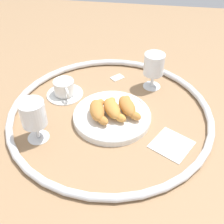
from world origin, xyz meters
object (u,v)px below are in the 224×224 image
object	(u,v)px
pastry_plate	(112,116)
juice_glass_right	(33,116)
croissant_extra	(128,107)
sugar_packet	(117,77)
croissant_small	(113,109)
croissant_large	(98,111)
folded_napkin	(172,144)
juice_glass_left	(154,65)
coffee_cup_near	(64,89)

from	to	relation	value
pastry_plate	juice_glass_right	xyz separation A→B (m)	(0.12, -0.22, 0.08)
croissant_extra	sugar_packet	world-z (taller)	croissant_extra
croissant_small	sugar_packet	world-z (taller)	croissant_small
croissant_small	juice_glass_right	size ratio (longest dim) A/B	0.88
croissant_large	sugar_packet	distance (m)	0.27
pastry_plate	folded_napkin	bearing A→B (deg)	65.14
croissant_extra	pastry_plate	bearing A→B (deg)	-70.58
juice_glass_right	folded_napkin	size ratio (longest dim) A/B	1.27
pastry_plate	juice_glass_right	size ratio (longest dim) A/B	1.87
sugar_packet	folded_napkin	world-z (taller)	sugar_packet
croissant_extra	croissant_small	bearing A→B (deg)	-71.06
croissant_small	croissant_extra	size ratio (longest dim) A/B	1.00
juice_glass_left	folded_napkin	bearing A→B (deg)	13.70
juice_glass_left	juice_glass_right	xyz separation A→B (m)	(0.33, -0.34, -0.00)
folded_napkin	sugar_packet	bearing A→B (deg)	-147.84
croissant_large	croissant_small	xyz separation A→B (m)	(-0.02, 0.05, 0.00)
croissant_small	sugar_packet	size ratio (longest dim) A/B	2.46
croissant_extra	sugar_packet	distance (m)	0.24
sugar_packet	croissant_large	bearing A→B (deg)	38.49
coffee_cup_near	juice_glass_left	distance (m)	0.34
croissant_extra	juice_glass_right	bearing A→B (deg)	-62.15
croissant_extra	croissant_large	bearing A→B (deg)	-70.72
pastry_plate	croissant_large	distance (m)	0.06
juice_glass_left	coffee_cup_near	bearing A→B (deg)	-72.09
croissant_extra	sugar_packet	bearing A→B (deg)	-164.10
croissant_large	juice_glass_right	size ratio (longest dim) A/B	0.94
croissant_extra	juice_glass_left	bearing A→B (deg)	158.87
pastry_plate	coffee_cup_near	size ratio (longest dim) A/B	1.93
coffee_cup_near	juice_glass_left	xyz separation A→B (m)	(-0.10, 0.32, 0.07)
juice_glass_left	folded_napkin	world-z (taller)	juice_glass_left
croissant_extra	juice_glass_right	xyz separation A→B (m)	(0.14, -0.27, 0.05)
juice_glass_left	folded_napkin	size ratio (longest dim) A/B	1.27
croissant_small	juice_glass_left	distance (m)	0.25
sugar_packet	croissant_small	bearing A→B (deg)	48.94
sugar_packet	croissant_extra	bearing A→B (deg)	60.54
coffee_cup_near	juice_glass_right	distance (m)	0.24
juice_glass_right	croissant_extra	bearing A→B (deg)	117.85
folded_napkin	coffee_cup_near	bearing A→B (deg)	-116.92
folded_napkin	juice_glass_right	bearing A→B (deg)	-85.79
croissant_extra	coffee_cup_near	bearing A→B (deg)	-110.18
croissant_large	croissant_extra	xyz separation A→B (m)	(-0.03, 0.09, 0.00)
croissant_extra	juice_glass_right	size ratio (longest dim) A/B	0.88
croissant_small	sugar_packet	distance (m)	0.25
juice_glass_left	juice_glass_right	world-z (taller)	same
croissant_large	croissant_small	bearing A→B (deg)	109.62
croissant_large	coffee_cup_near	world-z (taller)	croissant_large
croissant_large	pastry_plate	bearing A→B (deg)	109.12
croissant_large	folded_napkin	bearing A→B (deg)	72.47
croissant_extra	juice_glass_left	world-z (taller)	juice_glass_left
pastry_plate	coffee_cup_near	distance (m)	0.22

